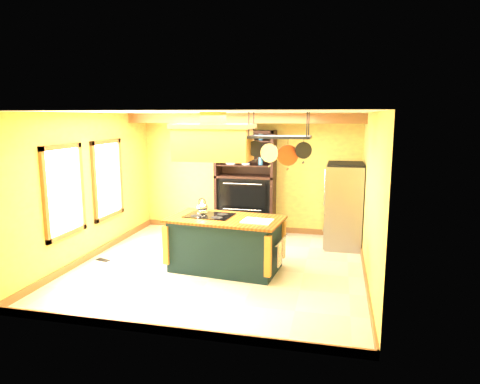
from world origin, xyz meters
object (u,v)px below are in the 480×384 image
at_px(kitchen_island, 226,243).
at_px(refrigerator, 343,208).
at_px(hutch, 246,194).
at_px(pot_rack, 279,143).
at_px(range_hood, 213,141).

height_order(kitchen_island, refrigerator, refrigerator).
xyz_separation_m(kitchen_island, hutch, (-0.15, 2.36, 0.43)).
bearing_deg(kitchen_island, hutch, 99.70).
bearing_deg(hutch, pot_rack, -65.79).
relative_size(kitchen_island, pot_rack, 1.90).
relative_size(kitchen_island, range_hood, 1.53).
relative_size(kitchen_island, hutch, 0.87).
bearing_deg(range_hood, pot_rack, 0.15).
xyz_separation_m(kitchen_island, range_hood, (-0.20, -0.00, 1.76)).
relative_size(range_hood, refrigerator, 0.79).
distance_m(range_hood, hutch, 2.71).
bearing_deg(pot_rack, kitchen_island, -179.88).
height_order(kitchen_island, pot_rack, pot_rack).
distance_m(kitchen_island, range_hood, 1.77).
relative_size(range_hood, pot_rack, 1.24).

